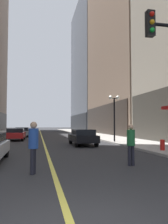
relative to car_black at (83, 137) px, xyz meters
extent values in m
plane|color=#2D2D30|center=(-3.07, 20.08, -0.72)|extent=(200.00, 200.00, 0.00)
cube|color=#ADA8A0|center=(5.18, 20.08, -0.64)|extent=(4.50, 78.00, 0.15)
cube|color=#E5D64C|center=(-3.07, 20.08, -0.71)|extent=(0.16, 70.00, 0.01)
cube|color=#332A23|center=(7.53, 19.58, 1.78)|extent=(0.50, 22.80, 5.00)
cube|color=#4C515B|center=(12.52, 45.08, 18.04)|extent=(10.17, 26.00, 37.51)
cube|color=black|center=(7.53, 45.08, 1.53)|extent=(0.50, 24.70, 4.50)
cylinder|color=black|center=(-5.25, -5.86, -0.40)|extent=(0.23, 0.64, 0.64)
cube|color=black|center=(0.00, 0.06, -0.12)|extent=(1.82, 4.38, 0.55)
cube|color=black|center=(0.00, -0.15, 0.35)|extent=(1.59, 2.46, 0.50)
cylinder|color=black|center=(-0.78, 1.58, -0.40)|extent=(0.23, 0.64, 0.64)
cylinder|color=black|center=(0.75, 1.60, -0.40)|extent=(0.23, 0.64, 0.64)
cylinder|color=black|center=(-0.75, -1.47, -0.40)|extent=(0.23, 0.64, 0.64)
cylinder|color=black|center=(0.78, -1.46, -0.40)|extent=(0.23, 0.64, 0.64)
cube|color=#B21919|center=(-5.97, 6.96, -0.12)|extent=(1.90, 4.16, 0.55)
cube|color=black|center=(-5.97, 7.17, 0.35)|extent=(1.66, 2.33, 0.50)
cylinder|color=black|center=(-5.17, 5.51, -0.40)|extent=(0.23, 0.64, 0.64)
cylinder|color=black|center=(-6.80, 5.52, -0.40)|extent=(0.23, 0.64, 0.64)
cylinder|color=black|center=(-5.15, 8.41, -0.40)|extent=(0.23, 0.64, 0.64)
cylinder|color=black|center=(-6.77, 8.42, -0.40)|extent=(0.23, 0.64, 0.64)
cube|color=slate|center=(-5.76, 14.34, -0.12)|extent=(1.99, 4.70, 0.55)
cube|color=black|center=(-5.77, 14.58, 0.35)|extent=(1.73, 2.64, 0.50)
cylinder|color=black|center=(-4.90, 12.72, -0.40)|extent=(0.23, 0.64, 0.64)
cylinder|color=black|center=(-6.58, 12.69, -0.40)|extent=(0.23, 0.64, 0.64)
cylinder|color=black|center=(-4.95, 15.99, -0.40)|extent=(0.23, 0.64, 0.64)
cylinder|color=black|center=(-6.63, 15.96, -0.40)|extent=(0.23, 0.64, 0.64)
cylinder|color=black|center=(0.28, -9.39, -0.30)|extent=(0.14, 0.14, 0.83)
cylinder|color=black|center=(0.12, -9.40, -0.30)|extent=(0.14, 0.14, 0.83)
cylinder|color=#1E6633|center=(0.20, -9.40, 0.45)|extent=(0.35, 0.35, 0.66)
sphere|color=tan|center=(0.20, -9.40, 0.89)|extent=(0.23, 0.23, 0.23)
cylinder|color=black|center=(-3.76, -10.15, -0.28)|extent=(0.14, 0.14, 0.88)
cylinder|color=black|center=(-3.81, -10.30, -0.28)|extent=(0.14, 0.14, 0.88)
cylinder|color=#234799|center=(-3.78, -10.23, 0.51)|extent=(0.44, 0.44, 0.70)
sphere|color=tan|center=(-3.78, -10.23, 0.98)|extent=(0.24, 0.24, 0.24)
cube|color=black|center=(0.13, -11.33, 4.48)|extent=(0.28, 0.24, 0.90)
sphere|color=red|center=(0.13, -11.47, 4.76)|extent=(0.17, 0.17, 0.17)
sphere|color=orange|center=(0.13, -11.47, 4.48)|extent=(0.17, 0.17, 0.17)
sphere|color=green|center=(0.13, -11.47, 4.20)|extent=(0.17, 0.17, 0.17)
cylinder|color=black|center=(3.33, 1.66, 1.38)|extent=(0.14, 0.14, 4.20)
cylinder|color=black|center=(3.33, 1.66, 3.43)|extent=(0.80, 0.06, 0.06)
sphere|color=white|center=(2.98, 1.66, 3.53)|extent=(0.36, 0.36, 0.36)
sphere|color=white|center=(3.68, 1.66, 3.53)|extent=(0.36, 0.36, 0.36)
cylinder|color=red|center=(3.83, -5.73, -0.32)|extent=(0.28, 0.28, 0.80)
camera|label=1|loc=(-3.64, -18.35, 1.00)|focal=36.25mm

